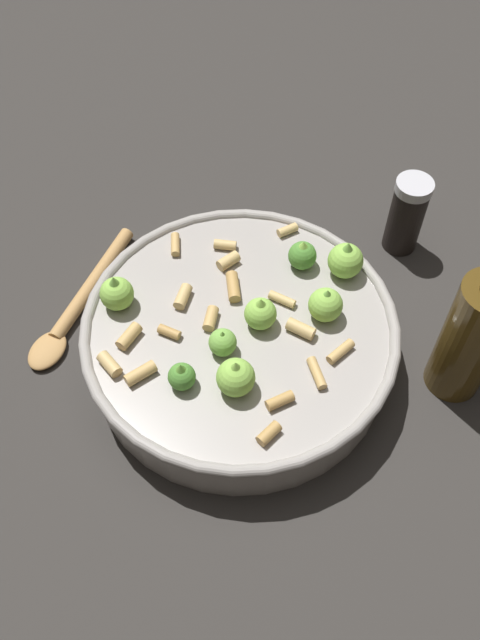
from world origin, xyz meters
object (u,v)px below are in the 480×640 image
(pepper_shaker, at_px, (407,215))
(olive_oil_bottle, at_px, (472,335))
(wooden_spoon, at_px, (78,305))
(cooking_pan, at_px, (241,338))

(pepper_shaker, bearing_deg, olive_oil_bottle, -179.99)
(pepper_shaker, xyz_separation_m, wooden_spoon, (-0.04, 0.38, -0.04))
(pepper_shaker, xyz_separation_m, olive_oil_bottle, (-0.19, -0.00, 0.03))
(cooking_pan, height_order, wooden_spoon, cooking_pan)
(cooking_pan, relative_size, olive_oil_bottle, 1.60)
(cooking_pan, height_order, olive_oil_bottle, olive_oil_bottle)
(cooking_pan, bearing_deg, wooden_spoon, 61.71)
(cooking_pan, distance_m, pepper_shaker, 0.25)
(cooking_pan, xyz_separation_m, wooden_spoon, (0.09, 0.17, -0.03))
(pepper_shaker, distance_m, wooden_spoon, 0.39)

